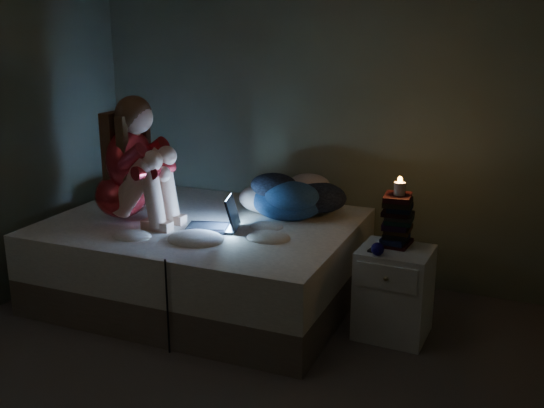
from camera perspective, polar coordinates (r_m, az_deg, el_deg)
The scene contains 12 objects.
floor at distance 3.69m, azimuth -7.02°, elevation -16.16°, with size 3.60×3.80×0.02m, color #504945.
wall_back at distance 4.91m, azimuth 3.61°, elevation 8.39°, with size 3.60×0.02×2.60m, color #4C5645.
bed at distance 4.65m, azimuth -6.19°, elevation -4.95°, with size 2.12×1.59×0.58m, color beige, non-canonical shape.
pillow at distance 5.07m, azimuth -11.90°, elevation 0.72°, with size 0.40×0.29×0.12m, color white.
woman at distance 4.56m, azimuth -13.50°, elevation 3.96°, with size 0.56×0.36×0.90m, color maroon, non-canonical shape.
laptop at distance 4.33m, azimuth -5.48°, elevation -0.73°, with size 0.35×0.24×0.24m, color black, non-canonical shape.
clothes_pile at distance 4.59m, azimuth 1.41°, elevation 0.91°, with size 0.56×0.45×0.34m, color navy, non-canonical shape.
nightstand at distance 4.15m, azimuth 10.86°, elevation -7.79°, with size 0.44×0.39×0.59m, color silver.
book_stack at distance 4.08m, azimuth 11.21°, elevation -1.49°, with size 0.19×0.25×0.32m, color black, non-canonical shape.
candle at distance 4.02m, azimuth 11.36°, elevation 1.20°, with size 0.07×0.07×0.08m, color beige.
phone at distance 4.00m, azimuth 9.39°, elevation -4.02°, with size 0.07×0.14×0.01m, color black.
blue_orb at distance 3.90m, azimuth 9.54°, elevation -4.04°, with size 0.08×0.08×0.08m, color #0E0758.
Camera 1 is at (1.60, -2.69, 1.94)m, focal length 41.98 mm.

